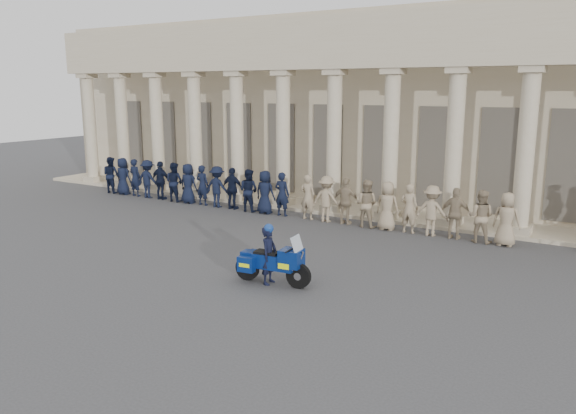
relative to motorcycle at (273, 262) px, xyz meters
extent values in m
plane|color=#3D3D3F|center=(-1.33, 1.12, -0.66)|extent=(90.00, 90.00, 0.00)
cube|color=#BEAE8E|center=(-1.33, 16.12, 3.84)|extent=(40.00, 10.00, 9.00)
cube|color=#BEAE8E|center=(-1.33, 9.92, -0.58)|extent=(40.00, 2.60, 0.15)
cube|color=#BEAE8E|center=(-1.33, 9.12, 6.13)|extent=(35.80, 1.00, 1.00)
cube|color=#BEAE8E|center=(-1.33, 9.12, 7.23)|extent=(35.80, 1.00, 1.20)
cube|color=#BEAE8E|center=(-18.23, 9.12, -0.36)|extent=(0.90, 0.90, 0.30)
cylinder|color=#BEAE8E|center=(-18.23, 9.12, 2.59)|extent=(0.64, 0.64, 5.60)
cube|color=#BEAE8E|center=(-18.23, 9.12, 5.51)|extent=(0.85, 0.85, 0.24)
cube|color=#BEAE8E|center=(-15.63, 9.12, -0.36)|extent=(0.90, 0.90, 0.30)
cylinder|color=#BEAE8E|center=(-15.63, 9.12, 2.59)|extent=(0.64, 0.64, 5.60)
cube|color=#BEAE8E|center=(-15.63, 9.12, 5.51)|extent=(0.85, 0.85, 0.24)
cube|color=#BEAE8E|center=(-13.03, 9.12, -0.36)|extent=(0.90, 0.90, 0.30)
cylinder|color=#BEAE8E|center=(-13.03, 9.12, 2.59)|extent=(0.64, 0.64, 5.60)
cube|color=#BEAE8E|center=(-13.03, 9.12, 5.51)|extent=(0.85, 0.85, 0.24)
cube|color=#BEAE8E|center=(-10.43, 9.12, -0.36)|extent=(0.90, 0.90, 0.30)
cylinder|color=#BEAE8E|center=(-10.43, 9.12, 2.59)|extent=(0.64, 0.64, 5.60)
cube|color=#BEAE8E|center=(-10.43, 9.12, 5.51)|extent=(0.85, 0.85, 0.24)
cube|color=#BEAE8E|center=(-7.83, 9.12, -0.36)|extent=(0.90, 0.90, 0.30)
cylinder|color=#BEAE8E|center=(-7.83, 9.12, 2.59)|extent=(0.64, 0.64, 5.60)
cube|color=#BEAE8E|center=(-7.83, 9.12, 5.51)|extent=(0.85, 0.85, 0.24)
cube|color=#BEAE8E|center=(-5.23, 9.12, -0.36)|extent=(0.90, 0.90, 0.30)
cylinder|color=#BEAE8E|center=(-5.23, 9.12, 2.59)|extent=(0.64, 0.64, 5.60)
cube|color=#BEAE8E|center=(-5.23, 9.12, 5.51)|extent=(0.85, 0.85, 0.24)
cube|color=#BEAE8E|center=(-2.63, 9.12, -0.36)|extent=(0.90, 0.90, 0.30)
cylinder|color=#BEAE8E|center=(-2.63, 9.12, 2.59)|extent=(0.64, 0.64, 5.60)
cube|color=#BEAE8E|center=(-2.63, 9.12, 5.51)|extent=(0.85, 0.85, 0.24)
cube|color=#BEAE8E|center=(-0.03, 9.12, -0.36)|extent=(0.90, 0.90, 0.30)
cylinder|color=#BEAE8E|center=(-0.03, 9.12, 2.59)|extent=(0.64, 0.64, 5.60)
cube|color=#BEAE8E|center=(-0.03, 9.12, 5.51)|extent=(0.85, 0.85, 0.24)
cube|color=#BEAE8E|center=(2.57, 9.12, -0.36)|extent=(0.90, 0.90, 0.30)
cylinder|color=#BEAE8E|center=(2.57, 9.12, 2.59)|extent=(0.64, 0.64, 5.60)
cube|color=#BEAE8E|center=(2.57, 9.12, 5.51)|extent=(0.85, 0.85, 0.24)
cube|color=#BEAE8E|center=(5.17, 9.12, -0.36)|extent=(0.90, 0.90, 0.30)
cylinder|color=#BEAE8E|center=(5.17, 9.12, 2.59)|extent=(0.64, 0.64, 5.60)
cube|color=#BEAE8E|center=(5.17, 9.12, 5.51)|extent=(0.85, 0.85, 0.24)
cube|color=black|center=(-16.93, 11.14, 1.89)|extent=(1.30, 0.12, 4.20)
cube|color=black|center=(-14.33, 11.14, 1.89)|extent=(1.30, 0.12, 4.20)
cube|color=black|center=(-11.73, 11.14, 1.89)|extent=(1.30, 0.12, 4.20)
cube|color=black|center=(-9.13, 11.14, 1.89)|extent=(1.30, 0.12, 4.20)
cube|color=black|center=(-6.53, 11.14, 1.89)|extent=(1.30, 0.12, 4.20)
cube|color=black|center=(-3.93, 11.14, 1.89)|extent=(1.30, 0.12, 4.20)
cube|color=black|center=(-1.33, 11.14, 1.89)|extent=(1.30, 0.12, 4.20)
cube|color=black|center=(1.27, 11.14, 1.89)|extent=(1.30, 0.12, 4.20)
cube|color=black|center=(3.87, 11.14, 1.89)|extent=(1.30, 0.12, 4.20)
cube|color=black|center=(6.47, 11.14, 1.89)|extent=(1.30, 0.12, 4.20)
imported|color=black|center=(-15.07, 7.62, 0.31)|extent=(0.94, 0.73, 1.94)
imported|color=black|center=(-14.18, 7.62, 0.31)|extent=(0.95, 0.62, 1.94)
imported|color=black|center=(-13.29, 7.62, 0.31)|extent=(0.71, 0.46, 1.94)
imported|color=black|center=(-12.40, 7.62, 0.31)|extent=(1.25, 0.72, 1.94)
imported|color=black|center=(-11.51, 7.62, 0.31)|extent=(1.14, 0.47, 1.94)
imported|color=black|center=(-10.62, 7.62, 0.31)|extent=(0.94, 0.73, 1.94)
imported|color=black|center=(-9.72, 7.62, 0.31)|extent=(0.95, 0.62, 1.94)
imported|color=black|center=(-8.83, 7.62, 0.31)|extent=(0.71, 0.46, 1.94)
imported|color=black|center=(-7.94, 7.62, 0.31)|extent=(1.25, 0.72, 1.94)
imported|color=black|center=(-7.05, 7.62, 0.31)|extent=(1.14, 0.47, 1.94)
imported|color=black|center=(-6.16, 7.62, 0.31)|extent=(0.94, 0.73, 1.94)
imported|color=black|center=(-5.26, 7.62, 0.31)|extent=(0.95, 0.62, 1.94)
imported|color=black|center=(-4.37, 7.62, 0.31)|extent=(0.71, 0.46, 1.94)
imported|color=gray|center=(-3.08, 7.62, 0.31)|extent=(0.71, 0.46, 1.94)
imported|color=gray|center=(-2.19, 7.62, 0.31)|extent=(1.25, 0.72, 1.94)
imported|color=gray|center=(-1.30, 7.62, 0.31)|extent=(1.14, 0.47, 1.94)
imported|color=gray|center=(-0.41, 7.62, 0.31)|extent=(0.94, 0.73, 1.94)
imported|color=gray|center=(0.49, 7.62, 0.31)|extent=(0.95, 0.62, 1.94)
imported|color=gray|center=(1.38, 7.62, 0.31)|extent=(0.71, 0.46, 1.94)
imported|color=gray|center=(2.27, 7.62, 0.31)|extent=(1.25, 0.72, 1.94)
imported|color=gray|center=(3.16, 7.62, 0.31)|extent=(1.14, 0.47, 1.94)
imported|color=gray|center=(4.05, 7.62, 0.31)|extent=(0.94, 0.73, 1.94)
imported|color=gray|center=(4.94, 7.62, 0.31)|extent=(0.95, 0.62, 1.94)
cylinder|color=black|center=(0.80, 0.07, -0.30)|extent=(0.73, 0.22, 0.72)
cylinder|color=black|center=(-0.84, -0.08, -0.30)|extent=(0.73, 0.22, 0.72)
cube|color=navy|center=(0.03, 0.00, 0.02)|extent=(1.30, 0.58, 0.42)
cube|color=navy|center=(0.58, 0.05, 0.20)|extent=(0.65, 0.62, 0.49)
cube|color=silver|center=(0.58, 0.05, -0.06)|extent=(0.27, 0.35, 0.13)
cube|color=#B2BFCC|center=(0.76, 0.07, 0.57)|extent=(0.28, 0.52, 0.59)
cube|color=black|center=(-0.18, -0.02, 0.24)|extent=(0.74, 0.44, 0.11)
cube|color=navy|center=(-0.78, -0.08, 0.11)|extent=(0.42, 0.41, 0.24)
cube|color=navy|center=(-0.64, -0.42, -0.06)|extent=(0.51, 0.29, 0.44)
cube|color=#EFFF0D|center=(-0.64, -0.42, -0.06)|extent=(0.35, 0.29, 0.11)
cube|color=navy|center=(-0.71, 0.28, -0.06)|extent=(0.51, 0.29, 0.44)
cube|color=#EFFF0D|center=(-0.71, 0.28, -0.06)|extent=(0.35, 0.29, 0.11)
cylinder|color=silver|center=(-0.54, 0.21, -0.33)|extent=(0.66, 0.17, 0.11)
cylinder|color=black|center=(0.58, 0.05, 0.46)|extent=(0.11, 0.77, 0.04)
imported|color=black|center=(-0.13, -0.02, 0.18)|extent=(0.46, 0.65, 1.68)
sphere|color=navy|center=(-0.13, -0.02, 0.97)|extent=(0.28, 0.28, 0.28)
camera|label=1|loc=(8.23, -12.91, 4.87)|focal=35.00mm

